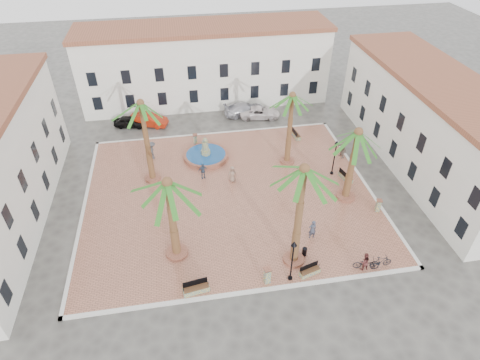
# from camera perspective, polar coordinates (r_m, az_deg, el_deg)

# --- Properties ---
(ground) EXTENTS (120.00, 120.00, 0.00)m
(ground) POSITION_cam_1_polar(r_m,az_deg,el_deg) (37.11, -1.52, -2.12)
(ground) COLOR #56544F
(ground) RESTS_ON ground
(plaza) EXTENTS (26.00, 22.00, 0.15)m
(plaza) POSITION_cam_1_polar(r_m,az_deg,el_deg) (37.06, -1.53, -2.03)
(plaza) COLOR #AF6B52
(plaza) RESTS_ON ground
(kerb_n) EXTENTS (26.30, 0.30, 0.16)m
(kerb_n) POSITION_cam_1_polar(r_m,az_deg,el_deg) (46.01, -3.54, 6.63)
(kerb_n) COLOR silver
(kerb_n) RESTS_ON ground
(kerb_s) EXTENTS (26.30, 0.30, 0.16)m
(kerb_s) POSITION_cam_1_polar(r_m,az_deg,el_deg) (29.52, 1.71, -15.57)
(kerb_s) COLOR silver
(kerb_s) RESTS_ON ground
(kerb_e) EXTENTS (0.30, 22.30, 0.16)m
(kerb_e) POSITION_cam_1_polar(r_m,az_deg,el_deg) (40.51, 16.98, 0.03)
(kerb_e) COLOR silver
(kerb_e) RESTS_ON ground
(kerb_w) EXTENTS (0.30, 22.30, 0.16)m
(kerb_w) POSITION_cam_1_polar(r_m,az_deg,el_deg) (38.00, -21.36, -3.97)
(kerb_w) COLOR silver
(kerb_w) RESTS_ON ground
(building_north) EXTENTS (30.40, 7.40, 9.50)m
(building_north) POSITION_cam_1_polar(r_m,az_deg,el_deg) (52.01, -4.96, 16.11)
(building_north) COLOR white
(building_north) RESTS_ON ground
(building_east) EXTENTS (7.40, 26.40, 9.00)m
(building_east) POSITION_cam_1_polar(r_m,az_deg,el_deg) (43.03, 25.53, 7.27)
(building_east) COLOR white
(building_east) RESTS_ON ground
(fountain) EXTENTS (4.62, 4.62, 2.39)m
(fountain) POSITION_cam_1_polar(r_m,az_deg,el_deg) (41.68, -4.88, 3.58)
(fountain) COLOR #A15B44
(fountain) RESTS_ON plaza
(palm_nw) EXTENTS (4.86, 4.86, 8.43)m
(palm_nw) POSITION_cam_1_polar(r_m,az_deg,el_deg) (35.85, -13.79, 9.41)
(palm_nw) COLOR #A15B44
(palm_nw) RESTS_ON plaza
(palm_sw) EXTENTS (5.61, 5.61, 7.41)m
(palm_sw) POSITION_cam_1_polar(r_m,az_deg,el_deg) (27.89, -10.13, -1.75)
(palm_sw) COLOR #A15B44
(palm_sw) RESTS_ON plaza
(palm_s) EXTENTS (5.21, 5.21, 9.02)m
(palm_s) POSITION_cam_1_polar(r_m,az_deg,el_deg) (26.22, 8.98, -0.00)
(palm_s) COLOR #A15B44
(palm_s) RESTS_ON plaza
(palm_e) EXTENTS (5.49, 5.49, 7.26)m
(palm_e) POSITION_cam_1_polar(r_m,az_deg,el_deg) (34.45, 16.27, 5.36)
(palm_e) COLOR #A15B44
(palm_e) RESTS_ON plaza
(palm_ne) EXTENTS (4.76, 4.76, 7.72)m
(palm_ne) POSITION_cam_1_polar(r_m,az_deg,el_deg) (38.04, 7.39, 10.78)
(palm_ne) COLOR #A15B44
(palm_ne) RESTS_ON plaza
(bench_s) EXTENTS (1.94, 0.86, 0.99)m
(bench_s) POSITION_cam_1_polar(r_m,az_deg,el_deg) (29.37, -6.25, -15.14)
(bench_s) COLOR gray
(bench_s) RESTS_ON plaza
(bench_se) EXTENTS (1.71, 0.95, 0.86)m
(bench_se) POSITION_cam_1_polar(r_m,az_deg,el_deg) (30.65, 9.89, -12.69)
(bench_se) COLOR gray
(bench_se) RESTS_ON plaza
(bench_e) EXTENTS (0.94, 1.82, 0.92)m
(bench_e) POSITION_cam_1_polar(r_m,az_deg,el_deg) (39.87, 14.77, 0.42)
(bench_e) COLOR gray
(bench_e) RESTS_ON plaza
(bench_ne) EXTENTS (0.71, 1.79, 0.92)m
(bench_ne) POSITION_cam_1_polar(r_m,az_deg,el_deg) (45.46, 7.94, 6.39)
(bench_ne) COLOR gray
(bench_ne) RESTS_ON plaza
(lamppost_s) EXTENTS (0.42, 0.42, 3.88)m
(lamppost_s) POSITION_cam_1_polar(r_m,az_deg,el_deg) (28.34, 7.53, -10.41)
(lamppost_s) COLOR black
(lamppost_s) RESTS_ON plaza
(lamppost_e) EXTENTS (0.41, 0.41, 3.82)m
(lamppost_e) POSITION_cam_1_polar(r_m,az_deg,el_deg) (39.00, 13.41, 3.94)
(lamppost_e) COLOR black
(lamppost_e) RESTS_ON plaza
(bollard_se) EXTENTS (0.60, 0.60, 1.45)m
(bollard_se) POSITION_cam_1_polar(r_m,az_deg,el_deg) (29.41, 3.90, -13.34)
(bollard_se) COLOR gray
(bollard_se) RESTS_ON plaza
(bollard_n) EXTENTS (0.51, 0.51, 1.39)m
(bollard_n) POSITION_cam_1_polar(r_m,az_deg,el_deg) (43.52, -6.37, 5.70)
(bollard_n) COLOR gray
(bollard_n) RESTS_ON plaza
(bollard_e) EXTENTS (0.52, 0.52, 1.24)m
(bollard_e) POSITION_cam_1_polar(r_m,az_deg,el_deg) (36.77, 19.07, -3.43)
(bollard_e) COLOR gray
(bollard_e) RESTS_ON plaza
(litter_bin) EXTENTS (0.37, 0.37, 0.72)m
(litter_bin) POSITION_cam_1_polar(r_m,az_deg,el_deg) (31.72, 9.15, -10.03)
(litter_bin) COLOR black
(litter_bin) RESTS_ON plaza
(cyclist_a) EXTENTS (0.69, 0.49, 1.81)m
(cyclist_a) POSITION_cam_1_polar(r_m,az_deg,el_deg) (32.75, 10.26, -6.92)
(cyclist_a) COLOR #394153
(cyclist_a) RESTS_ON plaza
(bicycle_a) EXTENTS (2.00, 1.08, 1.00)m
(bicycle_a) POSITION_cam_1_polar(r_m,az_deg,el_deg) (31.76, 17.48, -11.30)
(bicycle_a) COLOR black
(bicycle_a) RESTS_ON plaza
(cyclist_b) EXTENTS (0.81, 0.65, 1.58)m
(cyclist_b) POSITION_cam_1_polar(r_m,az_deg,el_deg) (31.48, 17.27, -11.01)
(cyclist_b) COLOR #592625
(cyclist_b) RESTS_ON plaza
(bicycle_b) EXTENTS (1.75, 0.51, 1.05)m
(bicycle_b) POSITION_cam_1_polar(r_m,az_deg,el_deg) (32.22, 19.40, -10.89)
(bicycle_b) COLOR black
(bicycle_b) RESTS_ON plaza
(pedestrian_fountain_a) EXTENTS (0.82, 0.54, 1.66)m
(pedestrian_fountain_a) POSITION_cam_1_polar(r_m,az_deg,el_deg) (37.97, -1.09, 0.84)
(pedestrian_fountain_a) COLOR #8E6E5C
(pedestrian_fountain_a) RESTS_ON plaza
(pedestrian_fountain_b) EXTENTS (1.02, 0.58, 1.65)m
(pedestrian_fountain_b) POSITION_cam_1_polar(r_m,az_deg,el_deg) (38.56, -5.31, 1.30)
(pedestrian_fountain_b) COLOR #36485D
(pedestrian_fountain_b) RESTS_ON plaza
(pedestrian_north) EXTENTS (0.78, 1.28, 1.92)m
(pedestrian_north) POSITION_cam_1_polar(r_m,az_deg,el_deg) (42.07, -12.32, 4.16)
(pedestrian_north) COLOR #444448
(pedestrian_north) RESTS_ON plaza
(pedestrian_east) EXTENTS (0.83, 1.84, 1.91)m
(pedestrian_east) POSITION_cam_1_polar(r_m,az_deg,el_deg) (42.67, 14.37, 4.33)
(pedestrian_east) COLOR #7A695F
(pedestrian_east) RESTS_ON plaza
(car_black) EXTENTS (3.92, 2.25, 1.26)m
(car_black) POSITION_cam_1_polar(r_m,az_deg,el_deg) (48.87, -15.37, 8.01)
(car_black) COLOR black
(car_black) RESTS_ON ground
(car_red) EXTENTS (4.77, 2.94, 1.48)m
(car_red) POSITION_cam_1_polar(r_m,az_deg,el_deg) (48.51, -12.94, 8.35)
(car_red) COLOR #B3250D
(car_red) RESTS_ON ground
(car_silver) EXTENTS (5.35, 2.68, 1.49)m
(car_silver) POSITION_cam_1_polar(r_m,az_deg,el_deg) (49.64, 0.74, 10.05)
(car_silver) COLOR silver
(car_silver) RESTS_ON ground
(car_white) EXTENTS (5.07, 2.87, 1.34)m
(car_white) POSITION_cam_1_polar(r_m,az_deg,el_deg) (49.12, 2.83, 9.59)
(car_white) COLOR white
(car_white) RESTS_ON ground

